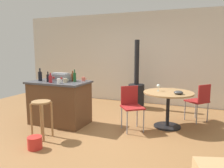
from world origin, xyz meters
TOP-DOWN VIEW (x-y plane):
  - ground_plane at (0.00, 0.00)m, footprint 8.80×8.80m
  - back_wall at (0.00, 2.76)m, footprint 8.00×0.10m
  - kitchen_island at (-1.13, 0.16)m, footprint 1.26×0.77m
  - wooden_stool at (-0.95, -0.66)m, footprint 0.34×0.34m
  - dining_table at (1.09, 0.80)m, footprint 1.01×1.01m
  - folding_chair_near at (0.42, 0.38)m, footprint 0.56×0.56m
  - folding_chair_far at (1.68, 1.39)m, footprint 0.56×0.56m
  - wood_stove at (0.04, 2.09)m, footprint 0.44×0.45m
  - toolbox at (-1.14, 0.23)m, footprint 0.39×0.24m
  - bottle_0 at (-0.78, 0.21)m, footprint 0.06×0.06m
  - bottle_1 at (-1.56, 0.07)m, footprint 0.08×0.08m
  - bottle_2 at (-1.16, -0.09)m, footprint 0.07×0.07m
  - bottle_3 at (-0.87, 0.30)m, footprint 0.07×0.07m
  - bottle_4 at (-0.93, 0.39)m, footprint 0.07×0.07m
  - bottle_5 at (-1.29, -0.01)m, footprint 0.07×0.07m
  - cup_0 at (-0.91, 0.06)m, footprint 0.12×0.09m
  - cup_1 at (-0.67, 0.40)m, footprint 0.11×0.08m
  - cup_2 at (-0.96, -0.09)m, footprint 0.11×0.07m
  - wine_glass at (0.87, 0.83)m, footprint 0.07×0.07m
  - serving_bowl at (1.30, 0.64)m, footprint 0.18×0.18m
  - plastic_bucket at (-0.76, -1.08)m, footprint 0.24×0.24m

SIDE VIEW (x-z plane):
  - ground_plane at x=0.00m, z-range 0.00..0.00m
  - plastic_bucket at x=-0.76m, z-range 0.00..0.21m
  - wood_stove at x=0.04m, z-range -0.47..1.40m
  - kitchen_island at x=-1.13m, z-range 0.00..0.93m
  - wooden_stool at x=-0.95m, z-range 0.16..0.85m
  - folding_chair_far at x=1.68m, z-range 0.08..0.94m
  - folding_chair_near at x=0.42m, z-range 0.08..0.96m
  - dining_table at x=1.09m, z-range 0.20..0.94m
  - serving_bowl at x=1.30m, z-range 0.75..0.82m
  - wine_glass at x=0.87m, z-range 0.78..0.92m
  - cup_0 at x=-0.91m, z-range 0.93..1.02m
  - cup_1 at x=-0.67m, z-range 0.93..1.02m
  - cup_2 at x=-0.96m, z-range 0.93..1.03m
  - bottle_3 at x=-0.87m, z-range 0.91..1.11m
  - bottle_2 at x=-1.16m, z-range 0.91..1.12m
  - bottle_4 at x=-0.93m, z-range 0.91..1.12m
  - toolbox at x=-1.14m, z-range 0.93..1.10m
  - bottle_5 at x=-1.29m, z-range 0.91..1.13m
  - bottle_0 at x=-0.78m, z-range 0.90..1.16m
  - bottle_1 at x=-1.56m, z-range 0.90..1.18m
  - back_wall at x=0.00m, z-range 0.00..2.70m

